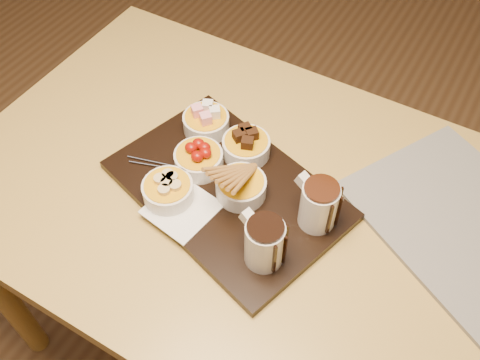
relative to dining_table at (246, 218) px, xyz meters
The scene contains 13 objects.
ground 0.65m from the dining_table, ahead, with size 5.00×5.00×0.00m, color brown.
dining_table is the anchor object (origin of this frame).
serving_board 0.11m from the dining_table, 140.01° to the right, with size 0.46×0.30×0.02m, color black.
napkin 0.18m from the dining_table, 124.23° to the right, with size 0.12×0.12×0.00m, color white.
bowl_marshmallows 0.22m from the dining_table, 149.56° to the left, with size 0.10×0.10×0.04m, color silver.
bowl_cake 0.16m from the dining_table, 120.70° to the left, with size 0.10×0.10×0.04m, color silver.
bowl_strawberries 0.17m from the dining_table, behind, with size 0.10×0.10×0.04m, color silver.
bowl_biscotti 0.14m from the dining_table, 87.56° to the right, with size 0.10×0.10×0.04m, color silver.
bowl_bananas 0.21m from the dining_table, 138.35° to the right, with size 0.10×0.10×0.04m, color silver.
pitcher_dark_chocolate 0.24m from the dining_table, 49.93° to the right, with size 0.07×0.07×0.10m, color silver.
pitcher_milk_chocolate 0.23m from the dining_table, ahead, with size 0.07×0.07×0.10m, color silver.
fondue_skewers 0.18m from the dining_table, 167.28° to the right, with size 0.26×0.03×0.01m, color silver, non-canonical shape.
newspaper 0.44m from the dining_table, 19.47° to the left, with size 0.40×0.32×0.01m, color beige.
Camera 1 is at (0.32, -0.58, 1.61)m, focal length 40.00 mm.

